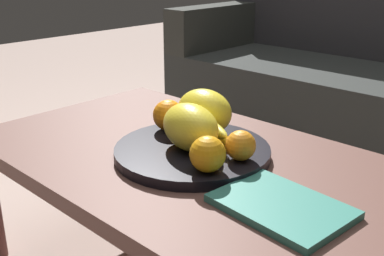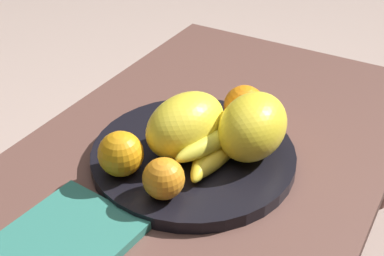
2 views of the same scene
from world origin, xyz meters
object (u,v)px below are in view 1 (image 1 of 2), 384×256
at_px(orange_front, 241,145).
at_px(orange_right, 208,154).
at_px(melon_large_front, 190,127).
at_px(orange_left, 168,115).
at_px(melon_smaller_beside, 204,111).
at_px(coffee_table, 192,171).
at_px(couch, 360,88).
at_px(fruit_bowl, 192,152).
at_px(magazine, 281,206).
at_px(banana_bunch, 211,134).

height_order(orange_front, orange_right, orange_right).
bearing_deg(orange_right, melon_large_front, 150.41).
height_order(orange_front, orange_left, orange_left).
relative_size(melon_smaller_beside, orange_front, 2.25).
xyz_separation_m(coffee_table, orange_front, (0.13, 0.02, 0.10)).
bearing_deg(orange_front, couch, 102.23).
bearing_deg(orange_right, fruit_bowl, 147.62).
bearing_deg(magazine, orange_front, 157.63).
height_order(couch, orange_front, couch).
relative_size(orange_front, orange_right, 0.88).
height_order(orange_right, magazine, orange_right).
distance_m(orange_right, magazine, 0.20).
xyz_separation_m(melon_smaller_beside, magazine, (0.35, -0.17, -0.08)).
bearing_deg(magazine, banana_bunch, 162.75).
bearing_deg(magazine, coffee_table, 172.21).
bearing_deg(melon_large_front, banana_bunch, 76.42).
distance_m(couch, banana_bunch, 1.20).
xyz_separation_m(couch, orange_right, (0.25, -1.30, 0.16)).
height_order(coffee_table, fruit_bowl, fruit_bowl).
distance_m(banana_bunch, magazine, 0.31).
distance_m(melon_smaller_beside, magazine, 0.40).
bearing_deg(melon_smaller_beside, coffee_table, -63.69).
xyz_separation_m(fruit_bowl, banana_bunch, (0.02, 0.05, 0.04)).
distance_m(fruit_bowl, melon_smaller_beside, 0.13).
relative_size(couch, orange_front, 24.21).
xyz_separation_m(fruit_bowl, magazine, (0.30, -0.07, -0.00)).
xyz_separation_m(orange_front, orange_left, (-0.26, 0.02, 0.01)).
xyz_separation_m(coffee_table, melon_large_front, (0.01, -0.01, 0.12)).
distance_m(orange_right, banana_bunch, 0.16).
xyz_separation_m(coffee_table, couch, (-0.13, 1.23, -0.06)).
bearing_deg(fruit_bowl, orange_front, 9.67).
bearing_deg(orange_front, orange_left, 175.09).
distance_m(melon_large_front, magazine, 0.31).
relative_size(coffee_table, orange_front, 16.41).
xyz_separation_m(coffee_table, orange_left, (-0.13, 0.04, 0.11)).
bearing_deg(couch, magazine, -71.47).
xyz_separation_m(fruit_bowl, orange_front, (0.13, 0.02, 0.05)).
bearing_deg(magazine, couch, 113.62).
height_order(couch, banana_bunch, couch).
relative_size(melon_large_front, orange_left, 2.04).
distance_m(orange_front, magazine, 0.20).
distance_m(fruit_bowl, orange_front, 0.14).
bearing_deg(melon_large_front, orange_front, 14.54).
xyz_separation_m(melon_large_front, banana_bunch, (0.01, 0.06, -0.03)).
distance_m(fruit_bowl, orange_right, 0.15).
height_order(melon_large_front, orange_front, melon_large_front).
height_order(coffee_table, orange_front, orange_front).
distance_m(fruit_bowl, orange_left, 0.15).
distance_m(coffee_table, couch, 1.24).
relative_size(melon_smaller_beside, orange_right, 1.98).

